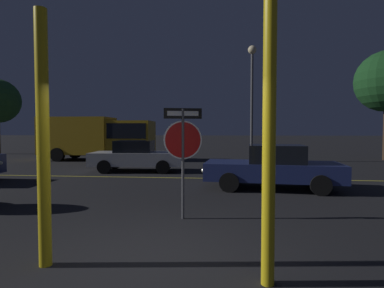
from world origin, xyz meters
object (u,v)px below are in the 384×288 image
(passing_car_3, at_px, (273,167))
(stop_sign, at_px, (183,141))
(yellow_pole_right, at_px, (269,138))
(passing_car_2, at_px, (137,156))
(street_lamp, at_px, (252,82))
(yellow_pole_left, at_px, (43,139))
(delivery_truck, at_px, (100,136))

(passing_car_3, bearing_deg, stop_sign, 151.05)
(stop_sign, relative_size, yellow_pole_right, 0.66)
(stop_sign, bearing_deg, passing_car_2, 98.83)
(passing_car_2, bearing_deg, stop_sign, 18.52)
(yellow_pole_right, height_order, street_lamp, street_lamp)
(stop_sign, relative_size, yellow_pole_left, 0.67)
(yellow_pole_left, height_order, passing_car_3, yellow_pole_left)
(yellow_pole_left, height_order, yellow_pole_right, yellow_pole_right)
(street_lamp, bearing_deg, passing_car_2, -139.22)
(passing_car_2, xyz_separation_m, delivery_truck, (-3.84, 5.04, 0.84))
(stop_sign, bearing_deg, delivery_truck, 105.21)
(stop_sign, bearing_deg, passing_car_3, 41.53)
(stop_sign, relative_size, passing_car_3, 0.53)
(yellow_pole_right, distance_m, delivery_truck, 17.06)
(yellow_pole_right, distance_m, passing_car_2, 10.87)
(stop_sign, distance_m, passing_car_2, 7.95)
(yellow_pole_right, xyz_separation_m, delivery_truck, (-8.28, 14.91, -0.21))
(stop_sign, bearing_deg, yellow_pole_left, -138.24)
(yellow_pole_left, xyz_separation_m, yellow_pole_right, (2.97, -0.22, 0.02))
(passing_car_2, bearing_deg, street_lamp, 126.34)
(yellow_pole_right, xyz_separation_m, passing_car_3, (1.09, 6.19, -1.07))
(street_lamp, bearing_deg, yellow_pole_left, -106.23)
(yellow_pole_right, relative_size, street_lamp, 0.50)
(passing_car_2, bearing_deg, delivery_truck, -147.14)
(delivery_truck, relative_size, street_lamp, 1.01)
(yellow_pole_left, distance_m, delivery_truck, 15.62)
(stop_sign, height_order, passing_car_3, stop_sign)
(delivery_truck, bearing_deg, street_lamp, 88.41)
(passing_car_3, height_order, street_lamp, street_lamp)
(yellow_pole_right, height_order, passing_car_2, yellow_pole_right)
(passing_car_2, bearing_deg, yellow_pole_left, 4.25)
(yellow_pole_right, height_order, passing_car_3, yellow_pole_right)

